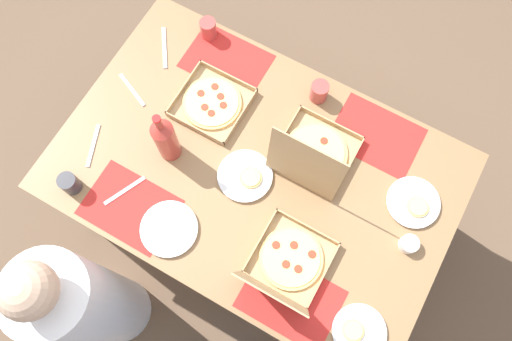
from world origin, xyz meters
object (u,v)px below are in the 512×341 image
Objects in this scene: pizza_box_edge_far at (287,265)px; pizza_box_corner_right at (313,155)px; pizza_box_corner_left at (212,103)px; plate_middle at (246,176)px; cup_clear_right at (70,183)px; soda_bottle at (165,139)px; cup_clear_left at (319,92)px; plate_far_right at (413,203)px; plate_near_left at (169,229)px; condiment_bowl at (409,244)px; plate_far_left at (358,331)px; diner_right_seat at (87,303)px; cup_dark at (208,29)px.

pizza_box_corner_right is (0.12, -0.44, 0.00)m from pizza_box_edge_far.
plate_middle is at bearing 143.16° from pizza_box_corner_left.
cup_clear_right is at bearing 63.11° from pizza_box_corner_left.
soda_bottle reaches higher than cup_clear_left.
plate_middle is 0.48m from cup_clear_left.
plate_middle is (0.64, 0.23, -0.00)m from plate_far_right.
plate_near_left is 3.14× the size of condiment_bowl.
soda_bottle reaches higher than plate_far_left.
pizza_box_corner_left is 0.87× the size of pizza_box_edge_far.
plate_far_right is at bearing -124.43° from pizza_box_edge_far.
cup_clear_right is at bearing 8.64° from pizza_box_edge_far.
plate_far_left is 0.73m from plate_middle.
condiment_bowl is 1.33m from diner_right_seat.
plate_middle is at bearing 133.35° from cup_dark.
plate_middle is 3.09× the size of condiment_bowl.
cup_dark is (0.79, -0.74, -0.00)m from pizza_box_edge_far.
condiment_bowl is at bearing 106.37° from plate_far_right.
plate_far_left is at bearing -178.76° from plate_near_left.
condiment_bowl is at bearing -173.30° from soda_bottle.
pizza_box_corner_right is 0.29m from cup_clear_left.
cup_clear_left is at bearing -23.47° from plate_far_right.
plate_far_left is at bearing 125.81° from cup_clear_left.
plate_far_right is at bearing -153.65° from cup_clear_right.
cup_clear_left is at bearing -34.03° from condiment_bowl.
condiment_bowl is at bearing -160.84° from cup_clear_right.
pizza_box_corner_left reaches higher than plate_far_left.
soda_bottle is 3.46× the size of cup_clear_left.
pizza_box_corner_left is 3.16× the size of cup_dark.
plate_middle is 0.35m from soda_bottle.
plate_far_left is at bearing -177.28° from cup_clear_right.
diner_right_seat is at bearing 88.83° from soda_bottle.
cup_clear_left reaches higher than plate_far_left.
plate_middle is at bearing -114.67° from plate_near_left.
plate_far_left is 0.62× the size of soda_bottle.
diner_right_seat reaches higher than cup_dark.
pizza_box_corner_right is 1.56× the size of plate_far_right.
condiment_bowl is (-0.97, 0.15, 0.01)m from pizza_box_corner_left.
pizza_box_corner_right reaches higher than pizza_box_edge_far.
cup_dark is at bearing -20.68° from condiment_bowl.
diner_right_seat is (-0.25, 0.37, -0.26)m from cup_clear_right.
diner_right_seat is (0.19, 0.41, -0.22)m from plate_near_left.
cup_clear_left is at bearing -128.78° from cup_clear_right.
pizza_box_corner_left is at bearing 33.73° from cup_clear_left.
plate_middle is 2.54× the size of cup_clear_right.
pizza_box_corner_left is 1.42× the size of plate_far_left.
plate_near_left is at bearing 103.60° from pizza_box_corner_left.
pizza_box_edge_far is 1.45× the size of plate_near_left.
cup_dark is at bearing -97.13° from cup_clear_right.
pizza_box_corner_right is 0.44m from plate_far_right.
pizza_box_corner_left is 0.24× the size of diner_right_seat.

